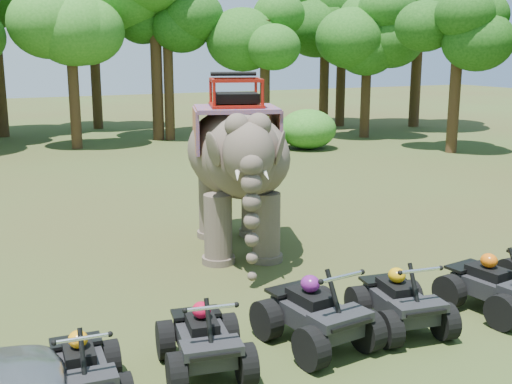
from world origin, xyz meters
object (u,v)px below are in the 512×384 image
elephant (237,164)px  atv_0 (80,361)px  atv_2 (316,304)px  atv_4 (495,277)px  atv_1 (204,331)px  atv_3 (401,293)px

elephant → atv_0: bearing=-113.7°
elephant → atv_0: 7.16m
atv_2 → atv_4: 3.56m
atv_1 → atv_2: 1.90m
atv_1 → atv_3: 3.47m
atv_4 → elephant: bearing=107.7°
atv_2 → atv_3: atv_2 is taller
atv_1 → atv_4: size_ratio=0.96×
atv_0 → atv_3: 5.26m
atv_2 → atv_1: bearing=173.8°
elephant → atv_2: size_ratio=2.61×
atv_0 → atv_3: bearing=4.3°
elephant → atv_1: size_ratio=2.89×
atv_1 → atv_2: bearing=10.0°
atv_0 → atv_2: atv_2 is taller
elephant → atv_1: bearing=-101.2°
atv_0 → atv_1: 1.79m
atv_2 → atv_4: (3.55, -0.23, -0.04)m
elephant → atv_3: bearing=-65.6°
atv_1 → atv_4: 5.45m
atv_0 → atv_2: 3.69m
atv_2 → atv_3: bearing=-10.6°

